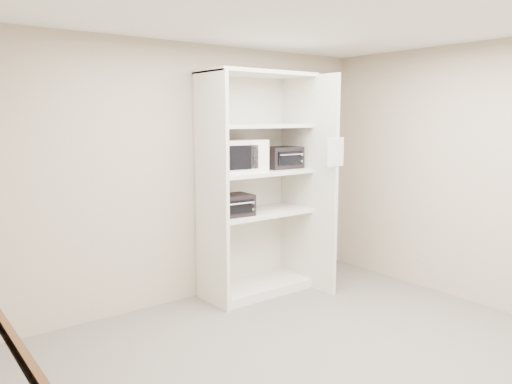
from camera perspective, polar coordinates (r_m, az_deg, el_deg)
floor at (r=4.19m, az=7.98°, el=-19.20°), size 4.50×4.00×0.01m
ceiling at (r=3.78m, az=8.88°, el=19.99°), size 4.50×4.00×0.01m
wall_back at (r=5.33m, az=-7.17°, el=2.09°), size 4.50×0.02×2.70m
wall_right at (r=5.58m, az=24.78°, el=1.66°), size 0.02×4.00×2.70m
shelving_unit at (r=5.49m, az=0.47°, el=0.03°), size 1.24×0.92×2.42m
microwave at (r=5.27m, az=-2.35°, el=4.15°), size 0.60×0.48×0.34m
toaster_oven_upper at (r=5.65m, az=2.87°, el=3.95°), size 0.43×0.32×0.24m
toaster_oven_lower at (r=5.23m, az=-2.73°, el=-1.50°), size 0.42×0.33×0.22m
paper_sign at (r=5.32m, az=9.10°, el=4.54°), size 0.23×0.01×0.30m
chair_rail at (r=2.82m, az=-26.57°, el=-14.13°), size 0.04×3.98×0.08m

